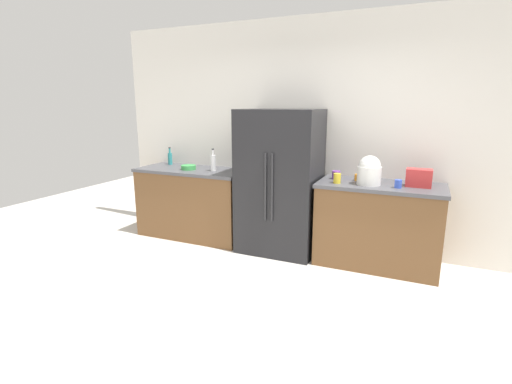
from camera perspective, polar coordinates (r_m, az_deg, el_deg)
name	(u,v)px	position (r m, az deg, el deg)	size (l,w,h in m)	color
ground_plane	(245,311)	(3.50, -1.62, -17.56)	(10.77, 10.77, 0.00)	beige
kitchen_back_panel	(310,136)	(4.81, 8.21, 8.42)	(5.38, 0.10, 2.80)	silver
counter_left	(194,202)	(5.24, -9.30, -1.56)	(1.51, 0.68, 0.93)	brown
counter_right	(378,225)	(4.45, 17.87, -4.72)	(1.34, 0.68, 0.93)	brown
refrigerator	(280,182)	(4.58, 3.58, 1.51)	(0.94, 0.71, 1.73)	black
toaster	(419,178)	(4.31, 23.33, 1.97)	(0.26, 0.16, 0.19)	red
rice_cooker	(369,171)	(4.23, 16.71, 3.05)	(0.25, 0.25, 0.31)	white
bottle_a	(170,158)	(5.57, -12.82, 5.02)	(0.06, 0.06, 0.25)	teal
bottle_b	(213,162)	(4.93, -6.47, 4.45)	(0.07, 0.07, 0.29)	white
cup_a	(398,184)	(4.18, 20.64, 1.16)	(0.07, 0.07, 0.09)	blue
cup_b	(336,175)	(4.48, 11.98, 2.53)	(0.09, 0.09, 0.09)	purple
cup_c	(337,178)	(4.24, 12.12, 2.04)	(0.08, 0.08, 0.11)	yellow
cup_d	(358,177)	(4.44, 15.14, 2.14)	(0.08, 0.08, 0.07)	orange
bowl_a	(188,167)	(5.10, -10.14, 3.68)	(0.20, 0.20, 0.06)	green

